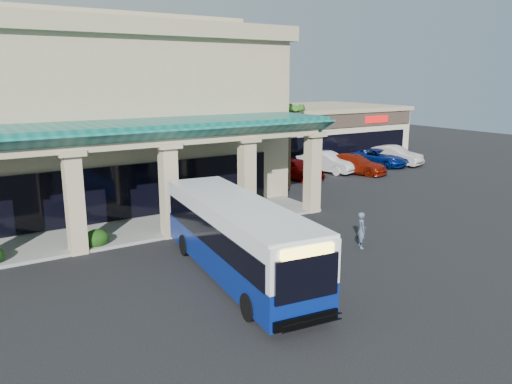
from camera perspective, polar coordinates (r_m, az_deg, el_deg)
ground at (r=22.59m, az=2.60°, el=-7.32°), size 110.00×110.00×0.00m
main_building at (r=33.67m, az=-25.39°, el=8.09°), size 30.80×14.80×11.35m
arcade at (r=25.00m, az=-22.03°, el=0.53°), size 30.00×6.20×5.70m
strip_mall at (r=51.46m, az=3.83°, el=6.99°), size 22.50×12.50×4.90m
palm_0 at (r=35.37m, az=3.79°, el=5.62°), size 2.40×2.40×6.60m
palm_1 at (r=38.42m, az=2.35°, el=5.63°), size 2.40×2.40×5.80m
broadleaf_tree at (r=41.68m, az=-3.86°, el=5.50°), size 2.60×2.60×4.81m
transit_bus at (r=19.90m, az=-2.17°, el=-5.46°), size 3.83×11.28×3.09m
pedestrian at (r=23.88m, az=11.97°, el=-4.28°), size 0.66×0.75×1.72m
car_silver at (r=39.23m, az=4.52°, el=2.70°), size 2.86×5.20×1.68m
car_white at (r=42.38m, az=8.08°, el=3.42°), size 3.23×5.53×1.72m
car_red at (r=42.27m, az=11.22°, el=3.18°), size 4.05×5.88×1.58m
car_gray at (r=46.37m, az=13.87°, el=3.85°), size 3.63×5.82×1.50m
car_extra at (r=47.26m, az=15.44°, el=4.07°), size 3.16×5.55×1.73m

